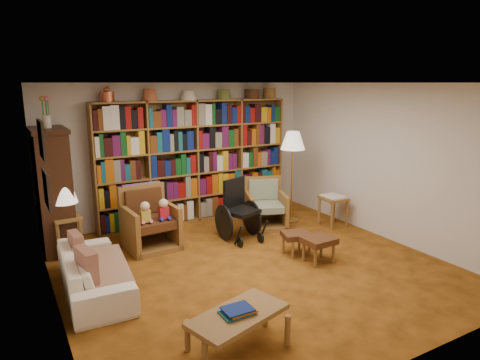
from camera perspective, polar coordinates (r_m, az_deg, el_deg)
floor at (r=6.09m, az=1.55°, el=-11.37°), size 5.00×5.00×0.00m
ceiling at (r=5.56m, az=1.71°, el=12.85°), size 5.00×5.00×0.00m
wall_back at (r=7.90m, az=-7.80°, el=3.64°), size 5.00×0.00×5.00m
wall_front at (r=3.86m, az=21.32°, el=-6.95°), size 5.00×0.00×5.00m
wall_left at (r=4.93m, az=-24.15°, el=-2.99°), size 0.00×5.00×5.00m
wall_right at (r=7.28m, az=18.73°, el=2.29°), size 0.00×5.00×5.00m
bookshelf at (r=7.83m, az=-5.96°, el=3.02°), size 3.60×0.30×2.42m
curio_cabinet at (r=6.95m, az=-23.62°, el=-1.08°), size 0.50×0.95×2.40m
framed_pictures at (r=5.14m, az=-24.64°, el=1.88°), size 0.03×0.52×0.97m
sofa at (r=5.61m, az=-18.91°, el=-11.45°), size 1.78×0.76×0.51m
sofa_throw at (r=5.60m, az=-18.43°, el=-10.96°), size 0.81×1.34×0.04m
cushion_left at (r=5.84m, az=-20.97°, el=-8.58°), size 0.15×0.38×0.38m
cushion_right at (r=5.20m, az=-19.74°, el=-11.17°), size 0.20×0.42×0.41m
side_table_lamp at (r=6.77m, az=-22.01°, el=-5.91°), size 0.40×0.40×0.60m
table_lamp at (r=6.64m, az=-22.37°, el=-1.83°), size 0.36×0.36×0.49m
armchair_leather at (r=6.82m, az=-12.09°, el=-5.49°), size 0.79×0.84×0.95m
armchair_sage at (r=7.64m, az=3.10°, el=-3.72°), size 0.93×0.92×0.85m
wheelchair at (r=6.99m, az=-0.22°, el=-4.25°), size 0.60×0.78×0.97m
floor_lamp at (r=7.68m, az=7.06°, el=4.75°), size 0.44×0.44×1.66m
side_table_papers at (r=7.75m, az=12.34°, el=-2.94°), size 0.47×0.47×0.56m
footstool_a at (r=6.43m, az=7.53°, el=-7.48°), size 0.48×0.44×0.34m
footstool_b at (r=6.20m, az=10.46°, el=-8.14°), size 0.44×0.38×0.37m
coffee_table at (r=4.27m, az=-0.27°, el=-17.87°), size 1.07×0.74×0.42m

